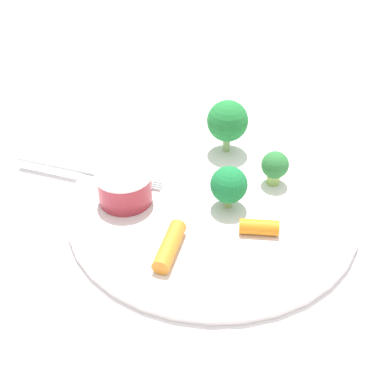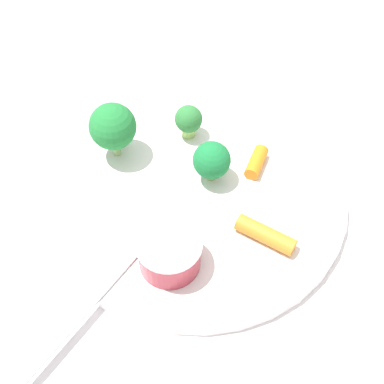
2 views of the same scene
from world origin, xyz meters
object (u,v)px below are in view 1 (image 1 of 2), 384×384
at_px(broccoli_floret_1, 229,185).
at_px(fork, 89,172).
at_px(plate, 212,203).
at_px(broccoli_floret_2, 275,166).
at_px(sauce_cup, 125,187).
at_px(broccoli_floret_0, 228,121).
at_px(carrot_stick_1, 170,246).
at_px(carrot_stick_0, 259,227).

xyz_separation_m(broccoli_floret_1, fork, (-0.15, -0.04, -0.02)).
bearing_deg(fork, plate, 18.37).
bearing_deg(broccoli_floret_2, sauce_cup, -132.47).
height_order(plate, sauce_cup, sauce_cup).
height_order(sauce_cup, fork, sauce_cup).
height_order(plate, broccoli_floret_1, broccoli_floret_1).
bearing_deg(broccoli_floret_2, fork, -148.18).
height_order(broccoli_floret_0, broccoli_floret_1, broccoli_floret_0).
relative_size(plate, broccoli_floret_0, 4.73).
bearing_deg(carrot_stick_1, sauce_cup, 159.10).
height_order(broccoli_floret_1, carrot_stick_1, broccoli_floret_1).
relative_size(broccoli_floret_2, carrot_stick_0, 1.03).
height_order(carrot_stick_0, carrot_stick_1, carrot_stick_1).
xyz_separation_m(carrot_stick_0, carrot_stick_1, (-0.05, -0.07, 0.00)).
bearing_deg(plate, broccoli_floret_0, 114.92).
xyz_separation_m(plate, fork, (-0.13, -0.04, 0.01)).
bearing_deg(plate, carrot_stick_0, -13.94).
bearing_deg(fork, broccoli_floret_2, 31.82).
bearing_deg(carrot_stick_0, broccoli_floret_2, 109.90).
height_order(broccoli_floret_0, carrot_stick_0, broccoli_floret_0).
height_order(plate, broccoli_floret_2, broccoli_floret_2).
distance_m(broccoli_floret_1, broccoli_floret_2, 0.06).
relative_size(broccoli_floret_0, carrot_stick_0, 1.70).
distance_m(sauce_cup, broccoli_floret_0, 0.14).
bearing_deg(broccoli_floret_2, carrot_stick_0, -70.10).
bearing_deg(broccoli_floret_1, carrot_stick_1, -93.54).
bearing_deg(sauce_cup, plate, 38.10).
bearing_deg(fork, carrot_stick_0, 8.20).
bearing_deg(carrot_stick_0, broccoli_floret_1, 159.97).
height_order(broccoli_floret_1, carrot_stick_0, broccoli_floret_1).
height_order(sauce_cup, carrot_stick_0, sauce_cup).
relative_size(broccoli_floret_0, fork, 0.37).
relative_size(broccoli_floret_2, fork, 0.22).
bearing_deg(sauce_cup, broccoli_floret_2, 47.53).
relative_size(carrot_stick_0, carrot_stick_1, 0.66).
height_order(broccoli_floret_0, carrot_stick_1, broccoli_floret_0).
relative_size(broccoli_floret_1, carrot_stick_0, 1.23).
distance_m(plate, broccoli_floret_0, 0.10).
bearing_deg(broccoli_floret_1, carrot_stick_0, -20.03).
distance_m(sauce_cup, carrot_stick_0, 0.14).
distance_m(plate, sauce_cup, 0.09).
xyz_separation_m(broccoli_floret_0, carrot_stick_1, (0.05, -0.17, -0.03)).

